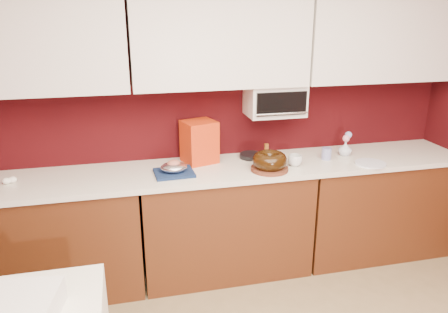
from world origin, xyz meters
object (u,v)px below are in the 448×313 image
coffee_mug (295,159)px  newspaper_stack (17,307)px  toaster_oven (275,100)px  bundt_cake (270,160)px  blue_jar (326,154)px  foil_ham_nest (174,167)px  pandoro_box (199,142)px  flower_vase (345,148)px

coffee_mug → newspaper_stack: (-1.80, -1.22, -0.14)m
toaster_oven → newspaper_stack: (-1.71, -1.48, -0.56)m
bundt_cake → newspaper_stack: bundt_cake is taller
coffee_mug → blue_jar: size_ratio=1.12×
bundt_cake → coffee_mug: (0.23, 0.06, -0.03)m
bundt_cake → foil_ham_nest: size_ratio=1.35×
blue_jar → pandoro_box: bearing=170.3°
pandoro_box → newspaper_stack: (-1.09, -1.48, -0.26)m
pandoro_box → flower_vase: bearing=-22.2°
coffee_mug → blue_jar: 0.32m
blue_jar → newspaper_stack: bearing=-148.2°
foil_ham_nest → newspaper_stack: (-0.86, -1.25, -0.14)m
bundt_cake → pandoro_box: (-0.48, 0.32, 0.09)m
pandoro_box → coffee_mug: (0.71, -0.26, -0.11)m
pandoro_box → blue_jar: bearing=-26.2°
flower_vase → newspaper_stack: 2.68m
foil_ham_nest → newspaper_stack: foil_ham_nest is taller
blue_jar → foil_ham_nest: bearing=-177.4°
foil_ham_nest → blue_jar: (1.25, 0.06, -0.01)m
toaster_oven → foil_ham_nest: size_ratio=2.30×
pandoro_box → foil_ham_nest: bearing=-152.0°
toaster_oven → pandoro_box: toaster_oven is taller
coffee_mug → blue_jar: bearing=16.3°
bundt_cake → foil_ham_nest: bearing=173.0°
toaster_oven → pandoro_box: (-0.62, -0.00, -0.31)m
foil_ham_nest → pandoro_box: pandoro_box is taller
foil_ham_nest → blue_jar: bearing=2.6°
newspaper_stack → toaster_oven: bearing=40.9°
foil_ham_nest → flower_vase: flower_vase is taller
coffee_mug → flower_vase: (0.50, 0.14, 0.01)m
pandoro_box → newspaper_stack: pandoro_box is taller
toaster_oven → newspaper_stack: size_ratio=1.29×
pandoro_box → blue_jar: 1.04m
foil_ham_nest → newspaper_stack: size_ratio=0.56×
blue_jar → flower_vase: bearing=15.4°
toaster_oven → flower_vase: size_ratio=3.41×
coffee_mug → blue_jar: (0.31, 0.09, -0.01)m
toaster_oven → pandoro_box: bearing=-179.9°
blue_jar → newspaper_stack: size_ratio=0.27×
bundt_cake → foil_ham_nest: bundt_cake is taller
coffee_mug → flower_vase: size_ratio=0.80×
blue_jar → flower_vase: size_ratio=0.72×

